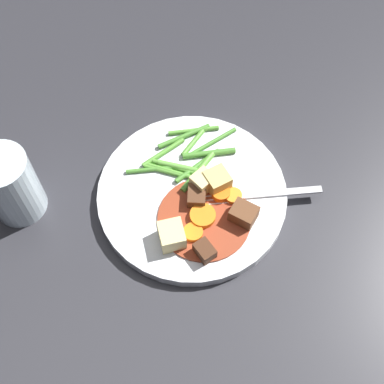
{
  "coord_description": "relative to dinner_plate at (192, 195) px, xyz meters",
  "views": [
    {
      "loc": [
        0.32,
        -0.17,
        0.66
      ],
      "look_at": [
        0.0,
        0.0,
        0.02
      ],
      "focal_mm": 49.59,
      "sensor_mm": 36.0,
      "label": 1
    }
  ],
  "objects": [
    {
      "name": "ground_plane",
      "position": [
        0.0,
        0.0,
        -0.01
      ],
      "size": [
        3.0,
        3.0,
        0.0
      ],
      "primitive_type": "plane",
      "color": "#2D2D33"
    },
    {
      "name": "dinner_plate",
      "position": [
        0.0,
        0.0,
        0.0
      ],
      "size": [
        0.27,
        0.27,
        0.02
      ],
      "primitive_type": "cylinder",
      "color": "white",
      "rests_on": "ground_plane"
    },
    {
      "name": "stew_sauce",
      "position": [
        0.05,
        -0.01,
        0.01
      ],
      "size": [
        0.13,
        0.13,
        0.0
      ],
      "primitive_type": "cylinder",
      "color": "#93381E",
      "rests_on": "dinner_plate"
    },
    {
      "name": "carrot_slice_0",
      "position": [
        0.06,
        -0.03,
        0.01
      ],
      "size": [
        0.03,
        0.03,
        0.01
      ],
      "primitive_type": "cylinder",
      "rotation": [
        0.0,
        0.0,
        3.54
      ],
      "color": "orange",
      "rests_on": "dinner_plate"
    },
    {
      "name": "carrot_slice_1",
      "position": [
        0.02,
        0.03,
        0.02
      ],
      "size": [
        0.03,
        0.03,
        0.01
      ],
      "primitive_type": "cylinder",
      "rotation": [
        0.0,
        0.0,
        1.43
      ],
      "color": "orange",
      "rests_on": "dinner_plate"
    },
    {
      "name": "carrot_slice_2",
      "position": [
        0.03,
        0.05,
        0.01
      ],
      "size": [
        0.03,
        0.03,
        0.01
      ],
      "primitive_type": "cylinder",
      "rotation": [
        0.0,
        0.0,
        5.58
      ],
      "color": "orange",
      "rests_on": "dinner_plate"
    },
    {
      "name": "carrot_slice_3",
      "position": [
        0.04,
        -0.01,
        0.01
      ],
      "size": [
        0.04,
        0.04,
        0.01
      ],
      "primitive_type": "cylinder",
      "rotation": [
        0.0,
        0.0,
        6.24
      ],
      "color": "orange",
      "rests_on": "dinner_plate"
    },
    {
      "name": "potato_chunk_0",
      "position": [
        0.05,
        -0.06,
        0.02
      ],
      "size": [
        0.04,
        0.04,
        0.03
      ],
      "primitive_type": "cube",
      "rotation": [
        0.0,
        0.0,
        1.33
      ],
      "color": "#EAD68C",
      "rests_on": "dinner_plate"
    },
    {
      "name": "potato_chunk_1",
      "position": [
        0.0,
        0.02,
        0.02
      ],
      "size": [
        0.03,
        0.03,
        0.03
      ],
      "primitive_type": "cube",
      "rotation": [
        0.0,
        0.0,
        1.85
      ],
      "color": "#EAD68C",
      "rests_on": "dinner_plate"
    },
    {
      "name": "potato_chunk_2",
      "position": [
        0.01,
        0.03,
        0.02
      ],
      "size": [
        0.03,
        0.03,
        0.03
      ],
      "primitive_type": "cube",
      "rotation": [
        0.0,
        0.0,
        3.16
      ],
      "color": "#DBBC6B",
      "rests_on": "dinner_plate"
    },
    {
      "name": "meat_chunk_0",
      "position": [
        0.07,
        0.04,
        0.02
      ],
      "size": [
        0.04,
        0.04,
        0.02
      ],
      "primitive_type": "cube",
      "rotation": [
        0.0,
        0.0,
        2.14
      ],
      "color": "brown",
      "rests_on": "dinner_plate"
    },
    {
      "name": "meat_chunk_1",
      "position": [
        0.01,
        -0.0,
        0.02
      ],
      "size": [
        0.04,
        0.04,
        0.02
      ],
      "primitive_type": "cube",
      "rotation": [
        0.0,
        0.0,
        5.75
      ],
      "color": "#56331E",
      "rests_on": "dinner_plate"
    },
    {
      "name": "meat_chunk_2",
      "position": [
        0.09,
        -0.03,
        0.02
      ],
      "size": [
        0.03,
        0.02,
        0.02
      ],
      "primitive_type": "cube",
      "rotation": [
        0.0,
        0.0,
        3.27
      ],
      "color": "#4C2B19",
      "rests_on": "dinner_plate"
    },
    {
      "name": "green_bean_0",
      "position": [
        -0.07,
        0.04,
        0.01
      ],
      "size": [
        0.03,
        0.05,
        0.01
      ],
      "primitive_type": "cylinder",
      "rotation": [
        0.0,
        1.57,
        2.06
      ],
      "color": "#599E38",
      "rests_on": "dinner_plate"
    },
    {
      "name": "green_bean_1",
      "position": [
        -0.04,
        -0.0,
        0.01
      ],
      "size": [
        0.06,
        0.06,
        0.01
      ],
      "primitive_type": "cylinder",
      "rotation": [
        0.0,
        1.57,
        0.76
      ],
      "color": "#599E38",
      "rests_on": "dinner_plate"
    },
    {
      "name": "green_bean_2",
      "position": [
        -0.04,
        -0.01,
        0.01
      ],
      "size": [
        0.07,
        0.06,
        0.01
      ],
      "primitive_type": "cylinder",
      "rotation": [
        0.0,
        1.57,
        0.76
      ],
      "color": "#599E38",
      "rests_on": "dinner_plate"
    },
    {
      "name": "green_bean_3",
      "position": [
        -0.03,
        0.03,
        0.01
      ],
      "size": [
        0.02,
        0.08,
        0.01
      ],
      "primitive_type": "cylinder",
      "rotation": [
        0.0,
        1.57,
        1.79
      ],
      "color": "#4C8E33",
      "rests_on": "dinner_plate"
    },
    {
      "name": "green_bean_4",
      "position": [
        -0.05,
        -0.02,
        0.01
      ],
      "size": [
        0.05,
        0.05,
        0.01
      ],
      "primitive_type": "cylinder",
      "rotation": [
        0.0,
        1.57,
        0.79
      ],
      "color": "#599E38",
      "rests_on": "dinner_plate"
    },
    {
      "name": "green_bean_5",
      "position": [
        -0.09,
        0.03,
        0.01
      ],
      "size": [
        0.01,
        0.08,
        0.01
      ],
      "primitive_type": "cylinder",
      "rotation": [
        0.0,
        1.57,
        1.56
      ],
      "color": "#4C8E33",
      "rests_on": "dinner_plate"
    },
    {
      "name": "green_bean_6",
      "position": [
        -0.09,
        0.05,
        0.01
      ],
      "size": [
        0.03,
        0.07,
        0.01
      ],
      "primitive_type": "cylinder",
      "rotation": [
        0.0,
        1.57,
        1.23
      ],
      "color": "#599E38",
      "rests_on": "dinner_plate"
    },
    {
      "name": "green_bean_7",
      "position": [
        -0.08,
        -0.01,
        0.01
      ],
      "size": [
        0.02,
        0.07,
        0.01
      ],
      "primitive_type": "cylinder",
      "rotation": [
        0.0,
        1.57,
        1.76
      ],
      "color": "#599E38",
      "rests_on": "dinner_plate"
    },
    {
      "name": "green_bean_8",
      "position": [
        -0.02,
        0.02,
        0.01
      ],
      "size": [
        0.04,
        0.07,
        0.01
      ],
      "primitive_type": "cylinder",
      "rotation": [
        0.0,
        1.57,
        2.05
      ],
      "color": "#599E38",
      "rests_on": "dinner_plate"
    },
    {
      "name": "green_bean_9",
      "position": [
        -0.04,
        0.05,
        0.01
      ],
      "size": [
        0.03,
        0.08,
        0.01
      ],
      "primitive_type": "cylinder",
      "rotation": [
        0.0,
        1.57,
        1.22
      ],
      "color": "#4C8E33",
      "rests_on": "dinner_plate"
    },
    {
      "name": "green_bean_10",
      "position": [
        -0.06,
        0.07,
        0.01
      ],
      "size": [
        0.02,
        0.08,
        0.01
      ],
      "primitive_type": "cylinder",
      "rotation": [
        0.0,
        1.57,
        1.69
      ],
      "color": "#4C8E33",
      "rests_on": "dinner_plate"
    },
    {
      "name": "green_bean_11",
      "position": [
        -0.04,
        -0.0,
        0.01
      ],
      "size": [
        0.04,
        0.05,
        0.01
      ],
      "primitive_type": "cylinder",
      "rotation": [
        0.0,
        1.57,
        0.84
      ],
      "color": "#66AD42",
      "rests_on": "dinner_plate"
    },
    {
      "name": "green_bean_12",
      "position": [
        -0.06,
        -0.04,
        0.01
      ],
      "size": [
        0.03,
        0.07,
        0.01
      ],
      "primitive_type": "cylinder",
      "rotation": [
        0.0,
        1.57,
        1.2
      ],
      "color": "#4C8E33",
      "rests_on": "dinner_plate"
    },
    {
      "name": "fork",
      "position": [
        0.05,
        0.08,
        0.01
      ],
      "size": [
        0.08,
        0.17,
        0.0
      ],
      "color": "silver",
      "rests_on": "dinner_plate"
    },
    {
      "name": "water_glass",
      "position": [
        -0.1,
        -0.22,
        0.05
      ],
      "size": [
        0.07,
        0.07,
        0.11
      ],
      "primitive_type": "cylinder",
      "color": "silver",
      "rests_on": "ground_plane"
    }
  ]
}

